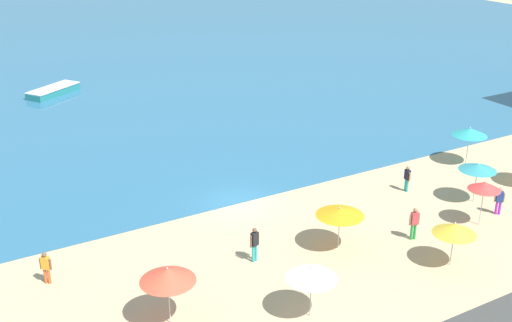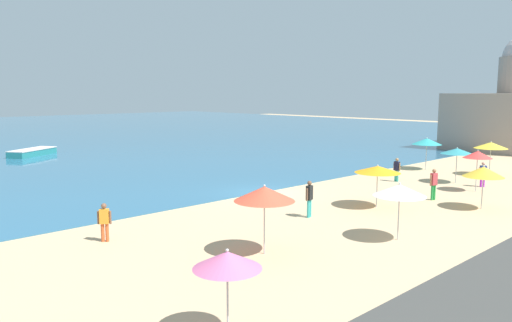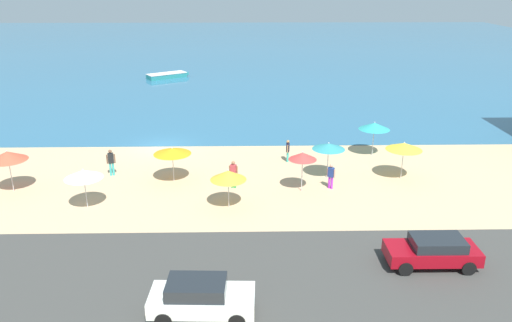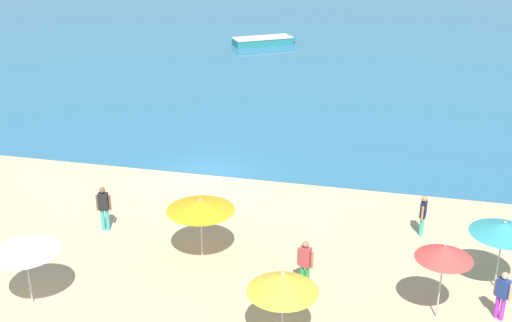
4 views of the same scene
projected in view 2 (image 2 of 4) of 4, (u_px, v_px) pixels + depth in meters
The scene contains 16 objects.
ground_plane at pixel (260, 193), 30.09m from camera, with size 160.00×160.00×0.00m, color tan.
beach_umbrella_0 at pixel (400, 190), 20.26m from camera, with size 2.15×2.15×2.39m.
beach_umbrella_1 at pixel (378, 169), 26.08m from camera, with size 2.39×2.39×2.28m.
beach_umbrella_2 at pixel (491, 145), 36.17m from camera, with size 2.32×2.32×2.51m.
beach_umbrella_3 at pixel (483, 172), 25.72m from camera, with size 2.05×2.05×2.30m.
beach_umbrella_4 at pixel (478, 155), 30.24m from camera, with size 1.71×1.71×2.58m.
beach_umbrella_5 at pixel (427, 141), 38.93m from camera, with size 2.26×2.26×2.55m.
beach_umbrella_6 at pixel (457, 151), 33.12m from camera, with size 2.12×2.12×2.42m.
beach_umbrella_7 at pixel (227, 260), 12.11m from camera, with size 1.71×1.71×2.27m.
beach_umbrella_8 at pixel (264, 194), 18.46m from camera, with size 2.29×2.29×2.65m.
bather_0 at pixel (397, 168), 33.88m from camera, with size 0.27×0.56×1.61m.
bather_1 at pixel (309, 197), 24.11m from camera, with size 0.56×0.30×1.80m.
bather_2 at pixel (483, 173), 31.94m from camera, with size 0.47×0.39×1.62m.
bather_3 at pixel (434, 183), 28.01m from camera, with size 0.55×0.31×1.77m.
bather_4 at pixel (104, 220), 20.18m from camera, with size 0.46×0.40×1.59m.
skiff_nearshore at pixel (33, 152), 47.56m from camera, with size 5.30×4.22×0.65m.
Camera 2 is at (-20.41, -21.36, 6.02)m, focal length 35.00 mm.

